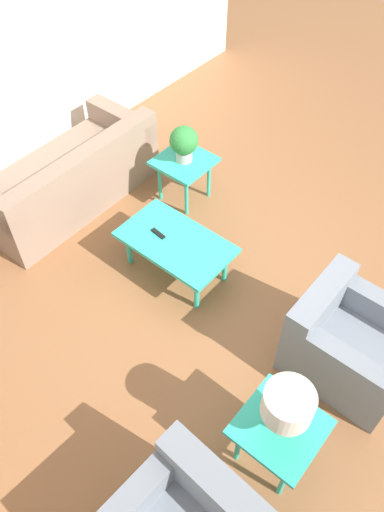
% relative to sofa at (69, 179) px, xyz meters
% --- Properties ---
extents(ground_plane, '(14.00, 14.00, 0.00)m').
position_rel_sofa_xyz_m(ground_plane, '(-2.20, -0.31, -0.30)').
color(ground_plane, '#8E5B38').
extents(wall_right, '(0.12, 7.20, 2.70)m').
position_rel_sofa_xyz_m(wall_right, '(0.86, -0.31, 1.05)').
color(wall_right, white).
rests_on(wall_right, ground_plane).
extents(sofa, '(0.96, 2.03, 0.80)m').
position_rel_sofa_xyz_m(sofa, '(0.00, 0.00, 0.00)').
color(sofa, gray).
rests_on(sofa, ground_plane).
extents(armchair, '(0.92, 0.81, 0.79)m').
position_rel_sofa_xyz_m(armchair, '(-3.34, -0.08, 0.01)').
color(armchair, slate).
rests_on(armchair, ground_plane).
extents(coffee_table, '(1.08, 0.63, 0.43)m').
position_rel_sofa_xyz_m(coffee_table, '(-1.59, 0.04, 0.08)').
color(coffee_table, '#2DB79E').
rests_on(coffee_table, ground_plane).
extents(side_table_plant, '(0.57, 0.57, 0.53)m').
position_rel_sofa_xyz_m(side_table_plant, '(-0.95, -0.84, 0.15)').
color(side_table_plant, '#2DB79E').
rests_on(side_table_plant, ground_plane).
extents(side_table_lamp, '(0.57, 0.57, 0.53)m').
position_rel_sofa_xyz_m(side_table_lamp, '(-3.33, 0.95, 0.15)').
color(side_table_lamp, '#2DB79E').
rests_on(side_table_lamp, ground_plane).
extents(potted_plant, '(0.30, 0.30, 0.40)m').
position_rel_sofa_xyz_m(potted_plant, '(-0.95, -0.84, 0.45)').
color(potted_plant, '#B2ADA3').
rests_on(potted_plant, side_table_plant).
extents(table_lamp, '(0.34, 0.34, 0.46)m').
position_rel_sofa_xyz_m(table_lamp, '(-3.33, 0.95, 0.55)').
color(table_lamp, '#997F4C').
rests_on(table_lamp, side_table_lamp).
extents(remote_control, '(0.16, 0.06, 0.02)m').
position_rel_sofa_xyz_m(remote_control, '(-1.41, 0.08, 0.14)').
color(remote_control, black).
rests_on(remote_control, coffee_table).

